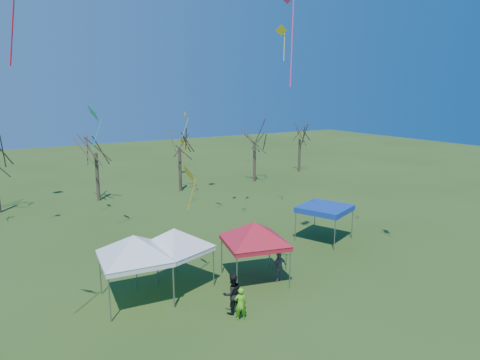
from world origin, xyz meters
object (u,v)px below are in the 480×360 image
object	(u,v)px
tree_5	(300,128)
person_green	(241,304)
tent_red	(255,226)
tree_2	(94,135)
person_grey	(279,267)
person_dark	(232,294)
tree_4	(255,129)
tent_blue	(325,209)
tree_3	(179,133)
tent_white_west	(134,240)
tent_white_mid	(174,233)

from	to	relation	value
tree_5	person_green	xyz separation A→B (m)	(-25.90, -27.48, -4.95)
tent_red	tree_2	bearing A→B (deg)	97.56
person_grey	person_dark	world-z (taller)	person_dark
tree_4	tent_blue	world-z (taller)	tree_4
tree_2	tree_5	distance (m)	26.15
person_green	person_dark	size ratio (longest dim) A/B	0.79
person_green	person_dark	xyz separation A→B (m)	(-0.03, 0.70, 0.21)
tree_5	tent_blue	xyz separation A→B (m)	(-15.24, -21.40, -3.45)
tree_3	tent_red	distance (m)	23.17
tree_2	tent_blue	xyz separation A→B (m)	(10.85, -19.71, -4.01)
tent_white_west	tree_5	bearing A→B (deg)	38.28
tent_red	tent_blue	xyz separation A→B (m)	(7.84, 2.97, -0.90)
tree_3	tent_red	bearing A→B (deg)	-103.56
tree_2	tent_white_mid	world-z (taller)	tree_2
tree_2	person_grey	xyz separation A→B (m)	(4.13, -23.45, -5.43)
tent_blue	person_green	world-z (taller)	tent_blue
tent_blue	person_grey	bearing A→B (deg)	-150.90
tree_5	tree_4	bearing A→B (deg)	-166.15
tent_blue	person_dark	world-z (taller)	tent_blue
person_dark	tent_white_mid	bearing A→B (deg)	-67.91
tent_white_west	tent_red	world-z (taller)	tent_white_west
tree_2	person_grey	size ratio (longest dim) A/B	4.77
tree_3	tent_white_mid	xyz separation A→B (m)	(-9.47, -20.86, -2.97)
tree_5	tent_white_west	distance (m)	37.57
tree_3	tent_white_west	distance (m)	24.40
tent_white_mid	tree_2	bearing A→B (deg)	87.11
tree_4	person_grey	world-z (taller)	tree_4
tent_white_mid	person_green	distance (m)	5.30
tree_5	tent_white_mid	bearing A→B (deg)	-139.89
person_green	tent_red	bearing A→B (deg)	-116.54
tree_4	tent_white_mid	xyz separation A→B (m)	(-18.79, -20.82, -2.95)
tree_3	tent_red	size ratio (longest dim) A/B	1.82
tree_2	person_dark	xyz separation A→B (m)	(0.16, -25.09, -5.30)
tree_5	tent_red	bearing A→B (deg)	-133.45
tent_white_west	tent_red	distance (m)	6.45
tree_2	tent_white_mid	xyz separation A→B (m)	(-1.07, -21.19, -3.18)
tree_3	tree_4	bearing A→B (deg)	-0.26
tent_white_mid	person_grey	xyz separation A→B (m)	(5.20, -2.26, -2.25)
tree_5	tent_blue	world-z (taller)	tree_5
tree_5	person_grey	distance (m)	33.73
tree_2	person_dark	size ratio (longest dim) A/B	4.14
tree_5	person_green	bearing A→B (deg)	-133.31
tent_white_mid	person_green	xyz separation A→B (m)	(1.26, -4.60, -2.33)
tent_white_west	tent_white_mid	bearing A→B (deg)	8.55
tree_4	tent_white_west	distance (m)	29.99
tree_2	person_dark	distance (m)	25.65
tree_5	person_grey	xyz separation A→B (m)	(-21.96, -25.14, -4.87)
tent_white_west	tent_red	xyz separation A→B (m)	(6.35, -1.14, -0.06)
tree_5	tent_white_mid	distance (m)	35.61
tent_white_mid	tent_red	size ratio (longest dim) A/B	0.95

